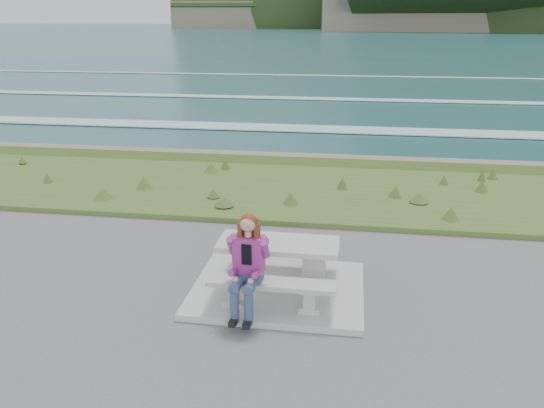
% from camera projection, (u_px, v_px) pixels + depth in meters
% --- Properties ---
extents(concrete_slab, '(2.60, 2.10, 0.10)m').
position_uv_depth(concrete_slab, '(278.00, 289.00, 8.17)').
color(concrete_slab, '#A4A49F').
rests_on(concrete_slab, ground).
extents(picnic_table, '(1.80, 0.75, 0.75)m').
position_uv_depth(picnic_table, '(278.00, 252.00, 7.96)').
color(picnic_table, '#A4A49F').
rests_on(picnic_table, concrete_slab).
extents(bench_landward, '(1.80, 0.35, 0.45)m').
position_uv_depth(bench_landward, '(271.00, 288.00, 7.39)').
color(bench_landward, '#A4A49F').
rests_on(bench_landward, concrete_slab).
extents(bench_seaward, '(1.80, 0.35, 0.45)m').
position_uv_depth(bench_seaward, '(284.00, 247.00, 8.69)').
color(bench_seaward, '#A4A49F').
rests_on(bench_seaward, concrete_slab).
extents(grass_verge, '(160.00, 4.50, 0.22)m').
position_uv_depth(grass_verge, '(307.00, 193.00, 12.85)').
color(grass_verge, '#385520').
rests_on(grass_verge, ground).
extents(shore_drop, '(160.00, 0.80, 2.20)m').
position_uv_depth(shore_drop, '(316.00, 163.00, 15.56)').
color(shore_drop, '#6E6652').
rests_on(shore_drop, ground).
extents(ocean, '(1600.00, 1600.00, 0.09)m').
position_uv_depth(ocean, '(336.00, 120.00, 32.18)').
color(ocean, '#1D4F53').
rests_on(ocean, ground).
extents(seated_woman, '(0.44, 0.73, 1.42)m').
position_uv_depth(seated_woman, '(246.00, 279.00, 7.25)').
color(seated_woman, '#334771').
rests_on(seated_woman, concrete_slab).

